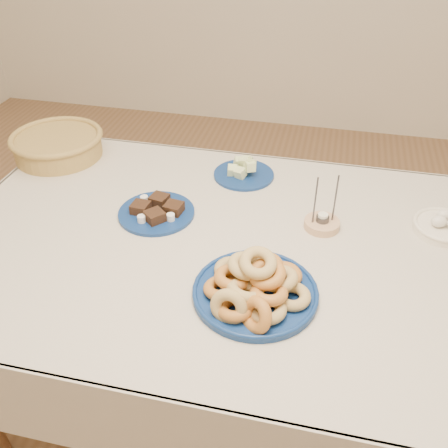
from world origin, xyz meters
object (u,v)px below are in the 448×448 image
at_px(dining_table, 228,269).
at_px(egg_bowl, 444,226).
at_px(donut_platter, 255,287).
at_px(wicker_basket, 58,144).
at_px(melon_plate, 244,170).
at_px(candle_holder, 322,223).
at_px(brownie_plate, 157,211).

xyz_separation_m(dining_table, egg_bowl, (0.62, 0.20, 0.13)).
bearing_deg(donut_platter, wicker_basket, 145.59).
height_order(dining_table, egg_bowl, egg_bowl).
xyz_separation_m(melon_plate, candle_holder, (0.29, -0.26, -0.00)).
distance_m(melon_plate, egg_bowl, 0.68).
bearing_deg(candle_holder, dining_table, -153.18).
height_order(donut_platter, egg_bowl, donut_platter).
bearing_deg(melon_plate, dining_table, -85.65).
bearing_deg(candle_holder, melon_plate, 138.57).
bearing_deg(brownie_plate, egg_bowl, 7.38).
bearing_deg(donut_platter, egg_bowl, 39.01).
height_order(melon_plate, candle_holder, candle_holder).
height_order(donut_platter, candle_holder, candle_holder).
xyz_separation_m(wicker_basket, egg_bowl, (1.37, -0.18, -0.03)).
bearing_deg(wicker_basket, candle_holder, -13.60).
relative_size(donut_platter, melon_plate, 1.78).
relative_size(dining_table, egg_bowl, 7.77).
xyz_separation_m(dining_table, wicker_basket, (-0.74, 0.38, 0.15)).
distance_m(dining_table, candle_holder, 0.32).
xyz_separation_m(dining_table, melon_plate, (-0.03, 0.39, 0.12)).
xyz_separation_m(dining_table, brownie_plate, (-0.25, 0.09, 0.12)).
height_order(dining_table, melon_plate, melon_plate).
bearing_deg(dining_table, melon_plate, 94.35).
height_order(dining_table, donut_platter, donut_platter).
bearing_deg(egg_bowl, wicker_basket, 172.56).
bearing_deg(wicker_basket, brownie_plate, -30.69).
distance_m(donut_platter, wicker_basket, 1.04).
xyz_separation_m(candle_holder, egg_bowl, (0.36, 0.07, 0.00)).
distance_m(melon_plate, brownie_plate, 0.38).
height_order(donut_platter, melon_plate, donut_platter).
distance_m(donut_platter, egg_bowl, 0.65).
bearing_deg(candle_holder, wicker_basket, 166.40).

